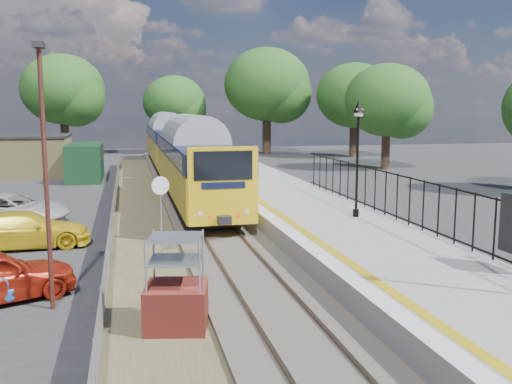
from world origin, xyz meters
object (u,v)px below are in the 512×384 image
object	(u,v)px
carpark_lamp	(45,160)
car_yellow	(25,230)
brick_plinth	(176,285)
speed_sign	(161,205)
car_white	(10,210)
train	(176,148)
victorian_lamp_north	(358,131)

from	to	relation	value
carpark_lamp	car_yellow	xyz separation A→B (m)	(-1.79, 7.14, -3.20)
brick_plinth	speed_sign	distance (m)	5.71
brick_plinth	car_white	bearing A→B (deg)	114.26
brick_plinth	car_yellow	distance (m)	10.45
train	speed_sign	bearing A→B (deg)	-96.20
brick_plinth	victorian_lamp_north	bearing A→B (deg)	45.47
victorian_lamp_north	carpark_lamp	xyz separation A→B (m)	(-10.84, -5.81, -0.42)
train	brick_plinth	size ratio (longest dim) A/B	17.90
car_yellow	car_white	size ratio (longest dim) A/B	0.91
victorian_lamp_north	car_white	size ratio (longest dim) A/B	0.90
speed_sign	carpark_lamp	bearing A→B (deg)	-148.08
car_white	car_yellow	bearing A→B (deg)	-149.29
victorian_lamp_north	train	distance (m)	21.47
train	brick_plinth	distance (m)	28.78
train	car_white	size ratio (longest dim) A/B	7.95
brick_plinth	car_yellow	size ratio (longest dim) A/B	0.49
train	speed_sign	xyz separation A→B (m)	(-2.50, -23.02, -0.28)
carpark_lamp	car_yellow	world-z (taller)	carpark_lamp
carpark_lamp	car_white	bearing A→B (deg)	105.14
speed_sign	car_yellow	world-z (taller)	speed_sign
train	car_white	bearing A→B (deg)	-120.08
car_yellow	brick_plinth	bearing A→B (deg)	-157.04
brick_plinth	car_white	distance (m)	15.01
car_yellow	train	bearing A→B (deg)	-25.29
victorian_lamp_north	train	bearing A→B (deg)	104.35
train	carpark_lamp	world-z (taller)	carpark_lamp
victorian_lamp_north	car_white	bearing A→B (deg)	157.63
speed_sign	car_yellow	distance (m)	6.20
brick_plinth	carpark_lamp	xyz separation A→B (m)	(-3.04, 2.12, 2.79)
car_yellow	victorian_lamp_north	bearing A→B (deg)	-100.59
victorian_lamp_north	brick_plinth	xyz separation A→B (m)	(-7.80, -7.93, -3.20)
train	car_yellow	distance (m)	20.79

